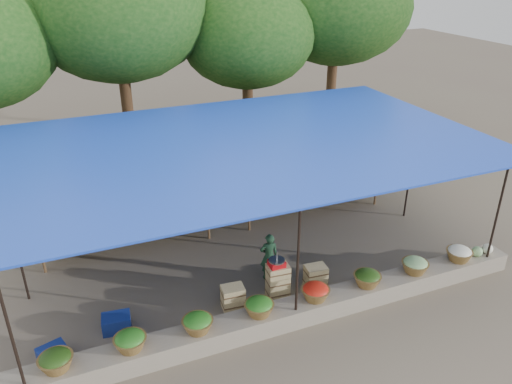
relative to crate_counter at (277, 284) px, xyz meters
name	(u,v)px	position (x,y,z in m)	size (l,w,h in m)	color
ground	(242,251)	(-0.05, 1.92, -0.31)	(60.00, 60.00, 0.00)	#69594D
stone_curb	(292,313)	(-0.05, -0.83, -0.11)	(10.60, 0.55, 0.40)	gray
stall_canopy	(240,147)	(-0.05, 1.97, 2.37)	(10.80, 6.60, 2.82)	black
produce_baskets	(288,299)	(-0.15, -0.83, 0.25)	(8.98, 0.58, 0.34)	brown
netting_backdrop	(202,159)	(-0.05, 5.07, 0.94)	(10.60, 0.06, 2.50)	#204A1A
tree_row	(185,19)	(0.46, 8.00, 4.39)	(16.51, 5.50, 7.12)	#392015
fruit_table_left	(126,224)	(-2.54, 3.27, 0.30)	(4.21, 0.95, 0.93)	#44311B
fruit_table_right	(308,190)	(2.46, 3.27, 0.30)	(4.21, 0.95, 0.93)	#44311B
crate_counter	(277,284)	(0.00, 0.00, 0.00)	(2.38, 0.38, 0.77)	tan
weighing_scale	(277,263)	(-0.01, 0.00, 0.54)	(0.33, 0.33, 0.36)	red
vendor_seated	(269,256)	(0.12, 0.68, 0.25)	(0.41, 0.27, 1.12)	#1A3B25
customer_left	(113,205)	(-2.72, 4.12, 0.45)	(0.74, 0.58, 1.53)	slate
customer_mid	(243,174)	(0.91, 4.26, 0.62)	(1.21, 0.69, 1.87)	slate
customer_right	(338,173)	(3.60, 3.59, 0.50)	(0.95, 0.39, 1.62)	slate
blue_crate_front	(117,323)	(-3.27, 0.24, -0.15)	(0.53, 0.38, 0.32)	navy
blue_crate_back	(52,354)	(-4.44, -0.15, -0.17)	(0.48, 0.35, 0.29)	navy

